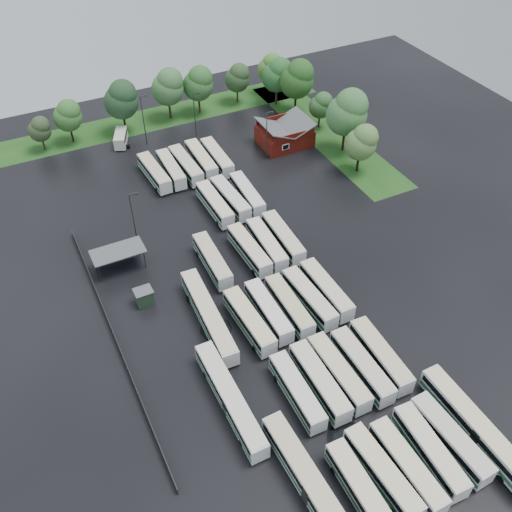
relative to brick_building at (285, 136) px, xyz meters
name	(u,v)px	position (x,y,z in m)	size (l,w,h in m)	color
ground	(281,323)	(-24.00, -42.77, -1.87)	(160.00, 160.00, 0.00)	black
brick_building	(285,136)	(0.00, 0.00, 0.00)	(10.07, 8.60, 5.39)	maroon
wash_shed	(117,252)	(-41.20, -20.74, 1.12)	(8.20, 4.20, 3.58)	#2D2D30
utility_hut	(144,297)	(-40.20, -30.17, -0.55)	(2.70, 2.20, 2.62)	#1C3320
grass_strip_north	(149,120)	(-22.00, 22.03, -1.86)	(80.00, 10.00, 0.01)	#1D4915
grass_strip_east	(325,133)	(10.00, 0.03, -1.86)	(10.00, 50.00, 0.01)	#1D4915
west_fence	(114,335)	(-46.20, -34.77, -1.27)	(0.10, 50.00, 1.20)	#2D2D30
bus_r0c0	(360,490)	(-28.37, -68.97, -0.13)	(2.63, 11.37, 3.15)	silver
bus_r0c1	(382,473)	(-25.11, -68.44, -0.09)	(2.98, 11.70, 3.23)	silver
bus_r0c2	(407,466)	(-22.18, -69.07, -0.09)	(2.52, 11.59, 3.22)	silver
bus_r0c3	(430,450)	(-18.64, -68.70, -0.09)	(3.01, 11.71, 3.23)	silver
bus_r0c4	(450,439)	(-15.52, -68.59, -0.06)	(2.98, 11.86, 3.28)	silver
bus_r1c0	(297,391)	(-28.30, -54.86, -0.14)	(2.65, 11.31, 3.13)	silver
bus_r1c1	(319,382)	(-25.06, -54.92, -0.05)	(2.73, 11.93, 3.31)	silver
bus_r1c2	(338,373)	(-22.15, -54.82, -0.05)	(2.59, 11.88, 3.30)	silver
bus_r1c3	(362,366)	(-18.84, -55.29, -0.07)	(2.51, 11.73, 3.26)	silver
bus_r1c4	(380,355)	(-15.65, -54.98, -0.06)	(2.90, 11.85, 3.28)	silver
bus_r2c0	(249,321)	(-28.58, -41.78, -0.07)	(2.88, 11.84, 3.27)	silver
bus_r2c1	(268,311)	(-25.28, -41.30, -0.13)	(2.54, 11.36, 3.15)	silver
bus_r2c2	(289,306)	(-22.12, -41.72, -0.13)	(2.62, 11.37, 3.15)	silver
bus_r2c3	(309,298)	(-18.77, -41.72, -0.09)	(2.95, 11.72, 3.24)	silver
bus_r2c4	(326,290)	(-15.66, -41.38, -0.08)	(2.55, 11.68, 3.25)	silver
bus_r3c0	(212,260)	(-28.22, -27.89, -0.11)	(2.81, 11.57, 3.20)	silver
bus_r3c2	(249,250)	(-21.97, -28.28, -0.12)	(2.71, 11.48, 3.18)	silver
bus_r3c3	(267,244)	(-18.84, -28.31, -0.11)	(2.96, 11.57, 3.19)	silver
bus_r3c4	(283,238)	(-15.67, -28.04, -0.08)	(2.94, 11.77, 3.25)	silver
bus_r4c2	(215,204)	(-22.07, -14.70, -0.09)	(2.56, 11.59, 3.22)	silver
bus_r4c3	(230,198)	(-18.93, -14.40, -0.08)	(2.95, 11.76, 3.25)	silver
bus_r4c4	(247,194)	(-15.65, -14.54, -0.13)	(2.99, 11.47, 3.16)	silver
bus_r5c0	(154,173)	(-28.35, -0.64, -0.10)	(3.03, 11.65, 3.21)	silver
bus_r5c1	(171,169)	(-25.09, -0.86, -0.15)	(2.66, 11.29, 3.13)	silver
bus_r5c2	(186,165)	(-22.13, -1.02, -0.06)	(2.82, 11.84, 3.28)	silver
bus_r5c3	(201,160)	(-18.74, -0.48, -0.06)	(2.76, 11.86, 3.29)	silver
bus_r5c4	(217,157)	(-15.67, -1.11, -0.08)	(2.74, 11.74, 3.25)	silver
artic_bus_west_a	(310,484)	(-32.97, -65.98, -0.05)	(2.91, 17.71, 3.28)	silver
artic_bus_west_b	(209,316)	(-33.28, -38.30, -0.08)	(3.28, 17.47, 3.22)	silver
artic_bus_west_c	(230,398)	(-36.25, -52.08, -0.11)	(2.46, 17.10, 3.17)	silver
artic_bus_east	(477,428)	(-11.84, -68.98, -0.05)	(2.64, 17.68, 3.28)	silver
minibus	(121,138)	(-30.22, 15.01, -0.41)	(4.34, 6.39, 2.62)	silver
tree_north_0	(40,129)	(-44.78, 19.84, 2.92)	(4.50, 4.50, 7.45)	#392A1C
tree_north_1	(68,115)	(-38.81, 20.41, 4.21)	(5.70, 5.70, 9.44)	black
tree_north_2	(122,99)	(-27.74, 19.40, 5.64)	(7.05, 7.05, 11.67)	black
tree_north_3	(168,86)	(-17.11, 20.77, 5.53)	(6.94, 6.94, 11.49)	#311E10
tree_north_4	(199,83)	(-10.43, 20.10, 5.16)	(6.60, 6.60, 10.92)	#311E11
tree_north_5	(238,78)	(-0.72, 20.88, 4.06)	(5.57, 5.57, 9.22)	#382317
tree_north_6	(271,68)	(8.10, 21.88, 4.20)	(5.70, 5.70, 9.44)	black
tree_east_0	(362,142)	(7.98, -15.22, 4.59)	(6.06, 6.06, 10.04)	black
tree_east_1	(348,112)	(9.60, -7.62, 6.75)	(8.08, 8.08, 13.39)	black
tree_east_2	(321,105)	(10.11, 2.66, 3.32)	(4.87, 4.87, 8.06)	black
tree_east_3	(298,79)	(8.92, 10.87, 5.98)	(7.36, 7.36, 12.19)	black
tree_east_4	(278,75)	(6.84, 16.03, 5.18)	(6.62, 6.62, 10.96)	#30221A
lamp_post_ne	(267,132)	(-5.67, -3.05, 3.95)	(1.54, 0.30, 10.02)	#2D2D30
lamp_post_nw	(134,217)	(-37.01, -17.38, 4.26)	(1.62, 0.32, 10.55)	#2D2D30
lamp_post_back_w	(144,117)	(-25.42, 12.69, 4.35)	(1.65, 0.32, 10.71)	#2D2D30
lamp_post_back_e	(195,112)	(-15.12, 10.90, 3.79)	(1.50, 0.29, 9.75)	#2D2D30
puddle_0	(349,440)	(-25.53, -62.67, -1.86)	(5.29, 5.29, 0.01)	black
puddle_1	(443,422)	(-13.74, -65.75, -1.86)	(3.72, 3.72, 0.01)	black
puddle_2	(216,329)	(-32.82, -39.59, -1.86)	(4.60, 4.60, 0.01)	black
puddle_3	(322,312)	(-17.51, -43.63, -1.86)	(4.08, 4.08, 0.01)	black
puddle_4	(454,394)	(-9.86, -63.27, -1.86)	(2.26, 2.26, 0.01)	black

